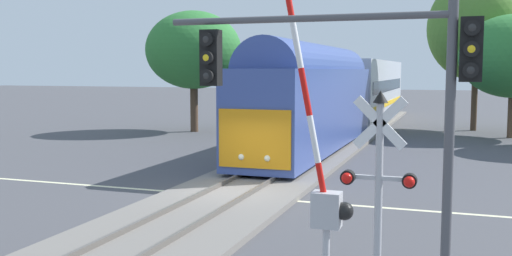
# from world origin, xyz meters

# --- Properties ---
(ground_plane) EXTENTS (220.00, 220.00, 0.00)m
(ground_plane) POSITION_xyz_m (0.00, 0.00, 0.00)
(ground_plane) COLOR #47474C
(road_centre_stripe) EXTENTS (44.00, 0.20, 0.01)m
(road_centre_stripe) POSITION_xyz_m (0.00, 0.00, 0.00)
(road_centre_stripe) COLOR beige
(road_centre_stripe) RESTS_ON ground
(railway_track) EXTENTS (4.40, 80.00, 0.32)m
(railway_track) POSITION_xyz_m (0.00, 0.00, 0.10)
(railway_track) COLOR slate
(railway_track) RESTS_ON ground
(commuter_train) EXTENTS (3.04, 39.35, 5.16)m
(commuter_train) POSITION_xyz_m (0.00, 20.25, 2.79)
(commuter_train) COLOR #384C93
(commuter_train) RESTS_ON railway_track
(crossing_gate_near) EXTENTS (1.50, 0.40, 6.11)m
(crossing_gate_near) POSITION_xyz_m (4.51, -6.68, 1.95)
(crossing_gate_near) COLOR #B7B7BC
(crossing_gate_near) RESTS_ON ground
(crossing_signal_mast) EXTENTS (1.36, 0.44, 3.80)m
(crossing_signal_mast) POSITION_xyz_m (5.62, -7.13, 2.33)
(crossing_signal_mast) COLOR #B2B2B7
(crossing_signal_mast) RESTS_ON ground
(traffic_signal_near_right) EXTENTS (5.28, 0.38, 5.28)m
(traffic_signal_near_right) POSITION_xyz_m (5.39, -8.04, 4.00)
(traffic_signal_near_right) COLOR #4C4C51
(traffic_signal_near_right) RESTS_ON ground
(oak_behind_train) EXTENTS (6.41, 6.41, 8.11)m
(oak_behind_train) POSITION_xyz_m (-9.98, 18.15, 5.49)
(oak_behind_train) COLOR #4C3828
(oak_behind_train) RESTS_ON ground
(elm_centre_background) EXTENTS (6.59, 6.59, 10.60)m
(elm_centre_background) POSITION_xyz_m (7.95, 25.14, 7.01)
(elm_centre_background) COLOR #4C3828
(elm_centre_background) RESTS_ON ground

